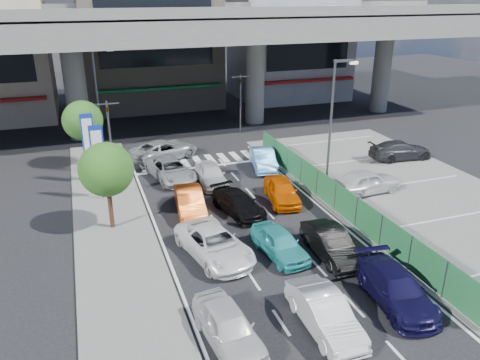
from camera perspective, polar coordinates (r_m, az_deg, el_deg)
name	(u,v)px	position (r m, az deg, el deg)	size (l,w,h in m)	color
ground	(262,242)	(23.93, 2.69, -7.59)	(120.00, 120.00, 0.00)	black
parking_lot	(416,197)	(30.79, 20.62, -1.98)	(12.00, 28.00, 0.06)	#5B5C59
sidewalk_left	(113,228)	(26.07, -15.23, -5.62)	(4.00, 30.00, 0.12)	#5B5C59
fence_run	(344,204)	(26.52, 12.62, -2.84)	(0.16, 22.00, 1.80)	#226336
expressway	(168,30)	(42.10, -8.81, 17.65)	(64.00, 14.00, 10.75)	#60605C
building_center	(148,35)	(52.98, -11.11, 16.98)	(14.00, 10.90, 15.00)	gray
building_east	(289,45)	(56.81, 5.96, 16.06)	(12.00, 10.90, 12.00)	gray
traffic_light_left	(108,120)	(32.27, -15.76, 7.07)	(1.60, 1.24, 5.20)	#595B60
traffic_light_right	(240,89)	(41.28, 0.05, 11.04)	(1.60, 1.24, 5.20)	#595B60
street_lamp_right	(334,112)	(30.24, 11.38, 8.13)	(1.65, 0.22, 8.00)	#595B60
street_lamp_left	(99,90)	(37.94, -16.82, 10.42)	(1.65, 0.22, 8.00)	#595B60
signboard_near	(98,152)	(28.62, -16.93, 3.25)	(0.80, 0.14, 4.70)	#595B60
signboard_far	(88,139)	(31.48, -17.99, 4.80)	(0.80, 0.14, 4.70)	#595B60
tree_near	(106,170)	(24.74, -15.99, 1.22)	(2.80, 2.80, 4.80)	#382314
tree_far	(83,121)	(34.78, -18.63, 6.86)	(2.80, 2.80, 4.80)	#382314
van_white_back_left	(228,326)	(17.53, -1.46, -17.41)	(1.63, 4.05, 1.38)	silver
hatch_white_back_mid	(325,313)	(18.38, 10.28, -15.68)	(1.46, 4.19, 1.38)	silver
minivan_navy_back	(396,288)	(20.40, 18.49, -12.40)	(1.89, 4.65, 1.35)	black
sedan_white_mid_left	(214,244)	(22.42, -3.14, -7.78)	(2.29, 4.97, 1.38)	white
taxi_teal_mid	(280,243)	(22.61, 4.86, -7.65)	(1.54, 3.84, 1.31)	teal
hatch_black_mid_right	(331,244)	(22.79, 11.06, -7.66)	(1.46, 4.19, 1.38)	black
taxi_orange_left	(190,201)	(26.83, -6.15, -2.61)	(1.46, 4.19, 1.38)	#D95518
sedan_black_mid	(238,203)	(26.63, -0.21, -2.86)	(1.70, 4.19, 1.21)	black
taxi_orange_right	(282,191)	(28.19, 5.13, -1.30)	(1.63, 4.05, 1.38)	#D35501
wagon_silver_front_left	(171,170)	(31.71, -8.44, 1.22)	(2.24, 4.85, 1.35)	#929699
sedan_white_front_mid	(211,174)	(30.64, -3.56, 0.70)	(1.63, 4.05, 1.38)	silver
kei_truck_front_right	(263,159)	(33.45, 2.86, 2.58)	(1.46, 4.19, 1.38)	#549ADB
crossing_wagon_silver	(164,150)	(35.70, -9.22, 3.66)	(2.42, 5.25, 1.46)	#919497
parked_sedan_white	(367,182)	(30.17, 15.21, -0.19)	(1.75, 4.36, 1.48)	silver
parked_sedan_dgrey	(400,150)	(37.12, 18.95, 3.46)	(1.92, 4.71, 1.37)	#27282B
traffic_cone	(328,196)	(28.65, 10.70, -1.89)	(0.33, 0.33, 0.65)	#EC500D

